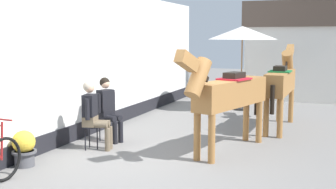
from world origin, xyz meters
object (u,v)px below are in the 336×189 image
saddled_horse_near (228,94)px  flower_planter_near (24,148)px  seated_visitor_far (108,106)px  cafe_parasol (242,33)px  seated_visitor_near (93,112)px  saddled_horse_far (281,82)px

saddled_horse_near → flower_planter_near: 3.90m
seated_visitor_far → saddled_horse_near: 2.67m
cafe_parasol → seated_visitor_near: bearing=-107.1°
seated_visitor_near → seated_visitor_far: bearing=96.3°
saddled_horse_far → cafe_parasol: 3.00m
seated_visitor_near → saddled_horse_far: size_ratio=0.46×
flower_planter_near → saddled_horse_near: bearing=35.8°
seated_visitor_near → cafe_parasol: size_ratio=0.54×
saddled_horse_far → flower_planter_near: 6.27m
seated_visitor_near → seated_visitor_far: 0.74m
flower_planter_near → saddled_horse_far: bearing=52.5°
saddled_horse_near → saddled_horse_far: (0.69, 2.70, 0.00)m
saddled_horse_far → seated_visitor_far: bearing=-140.5°
cafe_parasol → flower_planter_near: bearing=-107.7°
seated_visitor_far → saddled_horse_near: bearing=1.1°
seated_visitor_far → saddled_horse_far: 4.33m
seated_visitor_far → flower_planter_near: bearing=-101.7°
seated_visitor_near → saddled_horse_far: 4.78m
seated_visitor_near → flower_planter_near: (-0.53, -1.44, -0.44)m
seated_visitor_near → saddled_horse_near: size_ratio=0.48×
seated_visitor_near → seated_visitor_far: same height
seated_visitor_far → saddled_horse_near: saddled_horse_near is taller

